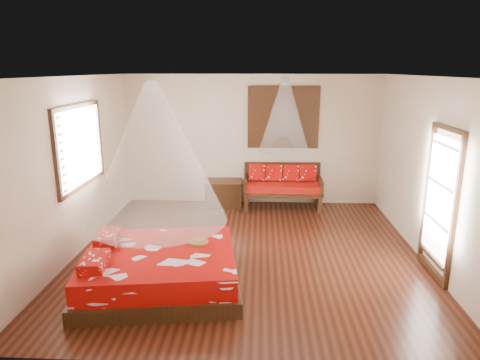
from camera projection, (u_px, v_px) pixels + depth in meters
The scene contains 10 objects.
room at pixel (248, 169), 6.63m from camera, with size 5.54×5.54×2.84m.
bed at pixel (160, 268), 5.87m from camera, with size 2.32×2.15×0.64m.
daybed at pixel (282, 184), 9.12m from camera, with size 1.64×0.73×0.94m.
storage_chest at pixel (224, 193), 9.31m from camera, with size 0.85×0.64×0.56m.
shutter_panel at pixel (283, 117), 9.10m from camera, with size 1.52×0.06×1.32m.
window_left at pixel (80, 146), 6.88m from camera, with size 0.10×1.74×1.34m.
glazed_door at pixel (439, 204), 6.01m from camera, with size 0.08×1.02×2.16m.
wine_tray at pixel (198, 239), 6.07m from camera, with size 0.29×0.29×0.23m.
mosquito_net_main at pixel (155, 154), 5.46m from camera, with size 1.84×1.84×1.80m, color white.
mosquito_net_daybed at pixel (285, 115), 8.62m from camera, with size 1.03×1.03×1.50m, color white.
Camera 1 is at (0.19, -6.46, 2.91)m, focal length 32.00 mm.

